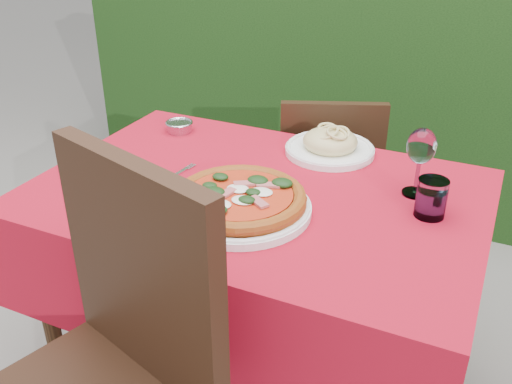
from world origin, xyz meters
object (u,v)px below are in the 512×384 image
at_px(pasta_plate, 330,145).
at_px(water_glass, 431,200).
at_px(chair_near, 105,368).
at_px(wine_glass, 421,149).
at_px(pizza_plate, 240,201).
at_px(chair_far, 328,182).
at_px(steel_ramekin, 179,127).
at_px(fork, 175,175).

height_order(pasta_plate, water_glass, water_glass).
xyz_separation_m(chair_near, wine_glass, (0.48, 0.79, 0.28)).
height_order(pizza_plate, pasta_plate, pasta_plate).
relative_size(chair_near, pasta_plate, 3.67).
bearing_deg(water_glass, wine_glass, 118.58).
distance_m(chair_near, chair_far, 1.27).
relative_size(pasta_plate, steel_ramekin, 3.24).
xyz_separation_m(pizza_plate, fork, (-0.27, 0.11, -0.03)).
xyz_separation_m(fork, steel_ramekin, (-0.17, 0.31, 0.01)).
height_order(chair_far, pizza_plate, chair_far).
height_order(chair_far, wine_glass, wine_glass).
bearing_deg(pizza_plate, water_glass, 22.86).
relative_size(chair_far, pizza_plate, 2.17).
relative_size(chair_near, chair_far, 1.25).
distance_m(water_glass, wine_glass, 0.15).
height_order(chair_near, water_glass, chair_near).
bearing_deg(chair_far, pasta_plate, 84.82).
distance_m(pizza_plate, water_glass, 0.50).
relative_size(chair_far, pasta_plate, 2.94).
xyz_separation_m(wine_glass, fork, (-0.67, -0.19, -0.14)).
bearing_deg(steel_ramekin, pizza_plate, -43.18).
bearing_deg(water_glass, chair_far, 128.40).
height_order(wine_glass, fork, wine_glass).
relative_size(pizza_plate, fork, 2.38).
relative_size(chair_far, fork, 5.15).
bearing_deg(chair_far, steel_ramekin, 16.00).
bearing_deg(chair_far, pizza_plate, 67.80).
relative_size(pizza_plate, wine_glass, 1.97).
bearing_deg(pasta_plate, fork, -135.78).
bearing_deg(pasta_plate, wine_glass, -28.47).
bearing_deg(pizza_plate, wine_glass, 36.62).
bearing_deg(wine_glass, water_glass, -61.42).
xyz_separation_m(chair_near, pizza_plate, (0.08, 0.49, 0.18)).
xyz_separation_m(pasta_plate, fork, (-0.36, -0.35, -0.03)).
bearing_deg(fork, steel_ramekin, 126.70).
bearing_deg(water_glass, pizza_plate, -157.14).
distance_m(chair_near, fork, 0.65).
bearing_deg(fork, pizza_plate, -14.86).
relative_size(pasta_plate, wine_glass, 1.46).
xyz_separation_m(chair_far, fork, (-0.27, -0.66, 0.27)).
relative_size(water_glass, wine_glass, 0.53).
xyz_separation_m(pizza_plate, wine_glass, (0.40, 0.30, 0.11)).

